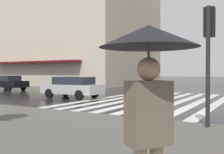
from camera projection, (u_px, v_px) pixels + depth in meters
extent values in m
plane|color=black|center=(147.00, 109.00, 12.09)|extent=(220.00, 220.00, 0.00)
cube|color=silver|center=(217.00, 103.00, 14.31)|extent=(13.00, 0.50, 0.01)
cube|color=silver|center=(198.00, 102.00, 14.82)|extent=(13.00, 0.50, 0.01)
cube|color=silver|center=(181.00, 101.00, 15.32)|extent=(13.00, 0.50, 0.01)
cube|color=silver|center=(164.00, 101.00, 15.82)|extent=(13.00, 0.50, 0.01)
cube|color=silver|center=(149.00, 100.00, 16.32)|extent=(13.00, 0.50, 0.01)
cube|color=silver|center=(134.00, 99.00, 16.83)|extent=(13.00, 0.50, 0.01)
cube|color=silver|center=(121.00, 98.00, 17.33)|extent=(13.00, 0.50, 0.01)
cube|color=silver|center=(108.00, 97.00, 17.83)|extent=(13.00, 0.50, 0.01)
cube|color=beige|center=(78.00, 32.00, 40.34)|extent=(17.08, 20.61, 15.88)
cube|color=#591419|center=(32.00, 62.00, 32.53)|extent=(1.20, 14.43, 0.24)
cylinder|color=#232326|center=(208.00, 67.00, 7.37)|extent=(0.12, 0.12, 3.41)
cube|color=black|center=(209.00, 22.00, 7.50)|extent=(0.22, 0.30, 0.85)
sphere|color=red|center=(210.00, 13.00, 7.60)|extent=(0.17, 0.17, 0.17)
sphere|color=orange|center=(210.00, 23.00, 7.60)|extent=(0.17, 0.17, 0.17)
sphere|color=green|center=(210.00, 32.00, 7.61)|extent=(0.17, 0.17, 0.17)
cube|color=#B7B7BC|center=(72.00, 89.00, 17.48)|extent=(1.75, 4.10, 0.60)
cube|color=#232833|center=(74.00, 81.00, 17.40)|extent=(1.54, 2.46, 0.50)
cylinder|color=black|center=(49.00, 93.00, 17.40)|extent=(0.20, 0.62, 0.62)
cylinder|color=black|center=(66.00, 92.00, 18.83)|extent=(0.20, 0.62, 0.62)
cylinder|color=black|center=(79.00, 95.00, 16.14)|extent=(0.20, 0.62, 0.62)
cylinder|color=black|center=(94.00, 93.00, 17.57)|extent=(0.20, 0.62, 0.62)
cube|color=black|center=(7.00, 84.00, 25.27)|extent=(1.75, 4.10, 0.60)
cube|color=#232833|center=(6.00, 78.00, 25.34)|extent=(1.54, 2.46, 0.50)
cylinder|color=black|center=(23.00, 87.00, 25.36)|extent=(0.20, 0.62, 0.62)
cylinder|color=black|center=(9.00, 88.00, 23.94)|extent=(0.20, 0.62, 0.62)
cylinder|color=black|center=(6.00, 86.00, 26.62)|extent=(0.20, 0.62, 0.62)
cube|color=#6B5B4C|center=(148.00, 113.00, 2.44)|extent=(0.46, 0.43, 0.60)
sphere|color=tan|center=(149.00, 69.00, 2.44)|extent=(0.22, 0.22, 0.22)
cone|color=black|center=(149.00, 36.00, 2.43)|extent=(0.93, 0.93, 0.21)
cylinder|color=#4C4C51|center=(149.00, 91.00, 2.44)|extent=(0.02, 0.02, 0.81)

